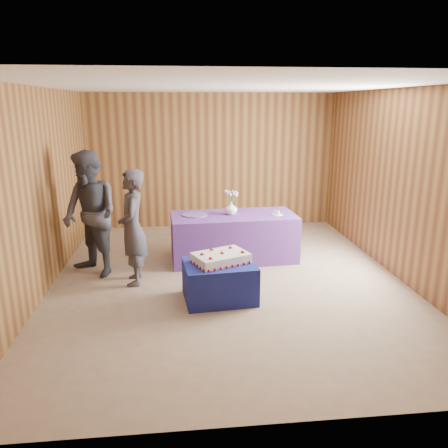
{
  "coord_description": "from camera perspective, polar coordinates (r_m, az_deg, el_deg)",
  "views": [
    {
      "loc": [
        -0.68,
        -5.88,
        2.47
      ],
      "look_at": [
        -0.04,
        0.1,
        0.82
      ],
      "focal_mm": 35.0,
      "sensor_mm": 36.0,
      "label": 1
    }
  ],
  "objects": [
    {
      "name": "vase",
      "position": [
        7.05,
        0.95,
        2.09
      ],
      "size": [
        0.26,
        0.26,
        0.2
      ],
      "primitive_type": "imported",
      "rotation": [
        0.0,
        0.0,
        0.43
      ],
      "color": "white",
      "rests_on": "serving_table"
    },
    {
      "name": "plate",
      "position": [
        7.08,
        6.9,
        1.24
      ],
      "size": [
        0.22,
        0.22,
        0.01
      ],
      "primitive_type": "cylinder",
      "rotation": [
        0.0,
        0.0,
        -0.24
      ],
      "color": "white",
      "rests_on": "serving_table"
    },
    {
      "name": "guest_right",
      "position": [
        6.62,
        -17.06,
        1.19
      ],
      "size": [
        1.13,
        1.13,
        1.85
      ],
      "primitive_type": "imported",
      "rotation": [
        0.0,
        0.0,
        -0.79
      ],
      "color": "#363641",
      "rests_on": "ground"
    },
    {
      "name": "guest_left",
      "position": [
        6.19,
        -11.86,
        -0.48
      ],
      "size": [
        0.43,
        0.62,
        1.63
      ],
      "primitive_type": "imported",
      "rotation": [
        0.0,
        0.0,
        -1.51
      ],
      "color": "#33323B",
      "rests_on": "ground"
    },
    {
      "name": "room_shell",
      "position": [
        5.96,
        0.52,
        8.93
      ],
      "size": [
        5.04,
        6.04,
        2.72
      ],
      "color": "brown",
      "rests_on": "ground"
    },
    {
      "name": "flower_spray",
      "position": [
        7.0,
        0.96,
        4.05
      ],
      "size": [
        0.23,
        0.22,
        0.17
      ],
      "color": "#28652B",
      "rests_on": "vase"
    },
    {
      "name": "sheet_cake",
      "position": [
        5.63,
        -0.41,
        -4.44
      ],
      "size": [
        0.83,
        0.72,
        0.16
      ],
      "rotation": [
        0.0,
        0.0,
        0.41
      ],
      "color": "silver",
      "rests_on": "cake_table"
    },
    {
      "name": "cake_table",
      "position": [
        5.72,
        -0.6,
        -7.48
      ],
      "size": [
        0.96,
        0.79,
        0.5
      ],
      "primitive_type": "cube",
      "rotation": [
        0.0,
        0.0,
        0.1
      ],
      "color": "navy",
      "rests_on": "ground"
    },
    {
      "name": "serving_table",
      "position": [
        7.14,
        1.24,
        -1.7
      ],
      "size": [
        2.05,
        1.01,
        0.75
      ],
      "primitive_type": "cube",
      "rotation": [
        0.0,
        0.0,
        0.05
      ],
      "color": "#6D3694",
      "rests_on": "ground"
    },
    {
      "name": "cake_slice",
      "position": [
        7.07,
        6.92,
        1.54
      ],
      "size": [
        0.09,
        0.09,
        0.08
      ],
      "rotation": [
        0.0,
        0.0,
        -0.49
      ],
      "color": "silver",
      "rests_on": "plate"
    },
    {
      "name": "knife",
      "position": [
        6.9,
        7.56,
        0.81
      ],
      "size": [
        0.25,
        0.12,
        0.0
      ],
      "primitive_type": "cube",
      "rotation": [
        0.0,
        0.0,
        0.4
      ],
      "color": "#AEADB2",
      "rests_on": "serving_table"
    },
    {
      "name": "ground",
      "position": [
        6.42,
        0.48,
        -7.28
      ],
      "size": [
        6.0,
        6.0,
        0.0
      ],
      "primitive_type": "plane",
      "color": "gray",
      "rests_on": "ground"
    },
    {
      "name": "platter",
      "position": [
        7.02,
        -3.82,
        1.23
      ],
      "size": [
        0.53,
        0.53,
        0.02
      ],
      "primitive_type": "cylinder",
      "rotation": [
        0.0,
        0.0,
        0.44
      ],
      "color": "#6752A5",
      "rests_on": "serving_table"
    }
  ]
}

